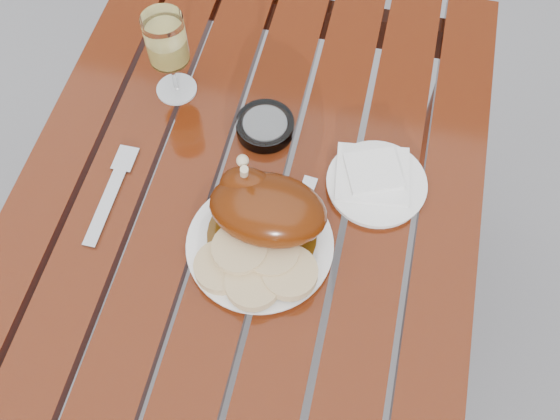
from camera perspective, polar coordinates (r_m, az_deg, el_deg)
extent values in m
plane|color=slate|center=(1.76, -2.14, -11.84)|extent=(60.00, 60.00, 0.00)
cube|color=#64260B|center=(1.40, -2.64, -7.29)|extent=(0.80, 1.20, 0.75)
cylinder|color=white|center=(1.02, -1.84, -3.25)|extent=(0.25, 0.25, 0.02)
cylinder|color=#59340A|center=(1.02, -1.66, -2.27)|extent=(0.18, 0.18, 0.00)
ellipsoid|color=#652307|center=(0.99, -1.11, 0.04)|extent=(0.19, 0.13, 0.10)
ellipsoid|color=#652307|center=(0.99, -3.04, 2.11)|extent=(0.09, 0.06, 0.07)
cylinder|color=#C6B28C|center=(0.98, -3.31, 3.06)|extent=(0.03, 0.04, 0.10)
cylinder|color=tan|center=(0.99, -5.34, -5.21)|extent=(0.09, 0.09, 0.02)
cylinder|color=tan|center=(0.97, -2.49, -6.69)|extent=(0.09, 0.09, 0.02)
cylinder|color=tan|center=(0.97, 0.89, -5.76)|extent=(0.09, 0.09, 0.02)
cylinder|color=tan|center=(0.98, -0.76, -3.84)|extent=(0.09, 0.09, 0.02)
cylinder|color=tan|center=(0.98, -3.71, -3.59)|extent=(0.09, 0.09, 0.02)
cylinder|color=#EFDA6C|center=(1.16, -10.06, 13.64)|extent=(0.10, 0.10, 0.18)
cylinder|color=white|center=(1.09, 8.80, 2.37)|extent=(0.19, 0.19, 0.01)
cube|color=white|center=(1.09, 8.45, 3.25)|extent=(0.14, 0.13, 0.01)
cylinder|color=#B2B7BC|center=(1.14, -1.37, 7.67)|extent=(0.14, 0.14, 0.03)
cube|color=gray|center=(1.11, -15.39, 0.98)|extent=(0.02, 0.19, 0.01)
cube|color=gray|center=(1.04, 0.87, -2.48)|extent=(0.04, 0.18, 0.01)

